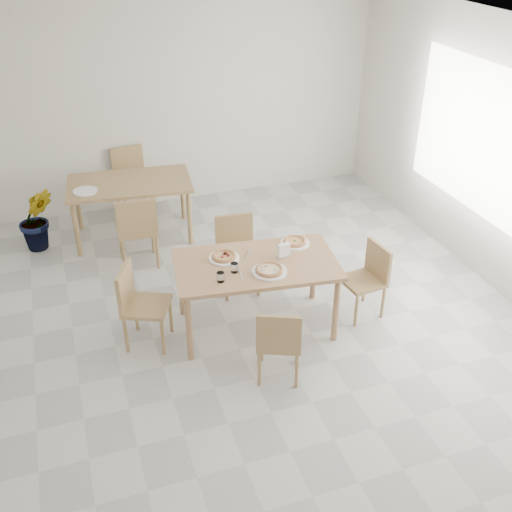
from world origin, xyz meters
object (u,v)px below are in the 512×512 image
object	(u,v)px
chair_east	(369,275)
plate_margherita	(295,243)
chair_north	(237,248)
chair_back_s	(137,227)
plate_pepperoni	(224,258)
napkin_holder	(284,251)
plate_mushroom	(269,272)
chair_south	(279,340)
chair_west	(138,300)
tumbler_b	(234,268)
pizza_pepperoni	(224,256)
plate_empty	(85,191)
tumbler_a	(221,277)
pizza_mushroom	(269,269)
second_table	(130,188)
main_table	(256,270)
pizza_margherita	(295,241)
potted_plant	(37,219)
chair_back_n	(131,176)

from	to	relation	value
chair_east	plate_margherita	xyz separation A→B (m)	(-0.68, 0.35, 0.31)
chair_north	chair_back_s	distance (m)	1.22
plate_pepperoni	chair_back_s	xyz separation A→B (m)	(-0.64, 1.36, -0.24)
napkin_holder	plate_mushroom	bearing A→B (deg)	-144.18
chair_south	plate_pepperoni	distance (m)	1.03
chair_west	tumbler_b	world-z (taller)	tumbler_b
pizza_pepperoni	plate_empty	world-z (taller)	pizza_pepperoni
plate_pepperoni	tumbler_b	bearing A→B (deg)	-84.08
plate_margherita	chair_back_s	bearing A→B (deg)	136.66
tumbler_a	pizza_mushroom	bearing A→B (deg)	-0.23
pizza_pepperoni	chair_north	bearing A→B (deg)	62.74
chair_west	plate_pepperoni	distance (m)	0.90
chair_west	second_table	world-z (taller)	chair_west
chair_south	napkin_holder	xyz separation A→B (m)	(0.35, 0.82, 0.37)
main_table	chair_south	bearing A→B (deg)	-87.57
main_table	pizza_margherita	xyz separation A→B (m)	(0.49, 0.22, 0.11)
chair_east	plate_mushroom	size ratio (longest dim) A/B	2.37
pizza_margherita	tumbler_a	bearing A→B (deg)	-155.09
pizza_mushroom	potted_plant	bearing A→B (deg)	128.70
pizza_pepperoni	tumbler_b	xyz separation A→B (m)	(0.03, -0.25, 0.01)
chair_east	potted_plant	bearing A→B (deg)	-135.42
chair_east	plate_margherita	world-z (taller)	chair_east
chair_north	chair_back_n	distance (m)	2.40
chair_back_n	chair_back_s	bearing A→B (deg)	-104.04
chair_south	chair_back_n	distance (m)	3.90
plate_mushroom	tumbler_a	xyz separation A→B (m)	(-0.47, 0.00, 0.04)
plate_pepperoni	napkin_holder	world-z (taller)	napkin_holder
second_table	plate_pepperoni	bearing A→B (deg)	-68.72
plate_margherita	tumbler_a	xyz separation A→B (m)	(-0.89, -0.41, 0.04)
tumbler_a	chair_back_n	xyz separation A→B (m)	(-0.33, 3.24, -0.28)
tumbler_a	chair_west	bearing A→B (deg)	155.32
pizza_margherita	chair_back_s	xyz separation A→B (m)	(-1.39, 1.31, -0.26)
chair_north	napkin_holder	size ratio (longest dim) A/B	5.87
main_table	plate_margherita	distance (m)	0.54
plate_pepperoni	chair_back_n	distance (m)	2.93
chair_north	chair_west	distance (m)	1.33
chair_west	potted_plant	xyz separation A→B (m)	(-0.86, 2.23, -0.08)
plate_margherita	plate_mushroom	distance (m)	0.59
tumbler_b	chair_back_n	world-z (taller)	chair_back_n
pizza_mushroom	plate_empty	bearing A→B (deg)	121.44
pizza_pepperoni	plate_margherita	bearing A→B (deg)	3.84
pizza_mushroom	potted_plant	size ratio (longest dim) A/B	0.33
chair_south	pizza_pepperoni	world-z (taller)	pizza_pepperoni
chair_north	plate_margherita	bearing A→B (deg)	-48.20
plate_margherita	plate_mushroom	world-z (taller)	same
chair_east	napkin_holder	size ratio (longest dim) A/B	5.44
chair_south	tumbler_a	size ratio (longest dim) A/B	8.42
tumbler_b	pizza_mushroom	bearing A→B (deg)	-20.66
plate_pepperoni	plate_empty	xyz separation A→B (m)	(-1.12, 2.00, 0.00)
pizza_mushroom	potted_plant	distance (m)	3.31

